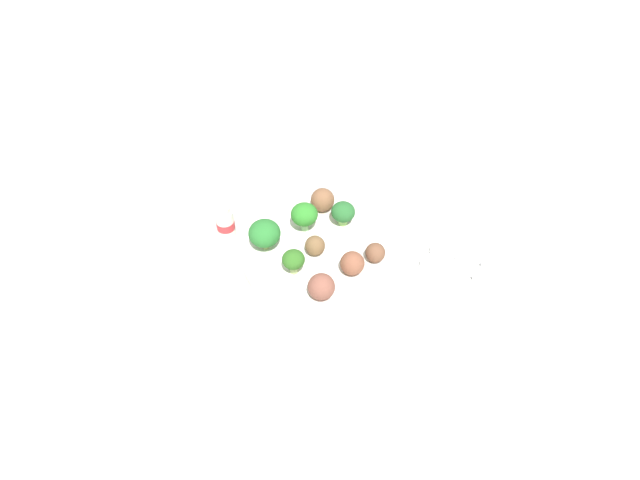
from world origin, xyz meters
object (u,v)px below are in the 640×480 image
at_px(broccoli_floret_front_left, 265,233).
at_px(meatball_front_right, 375,253).
at_px(broccoli_floret_near_rim, 293,260).
at_px(meatball_mid_left, 352,263).
at_px(meatball_far_rim, 321,287).
at_px(meatball_back_left, 323,200).
at_px(knife, 466,273).
at_px(broccoli_floret_front_right, 304,215).
at_px(yogurt_bottle, 225,223).
at_px(broccoli_floret_mid_right, 343,212).
at_px(napkin, 463,266).
at_px(plate, 320,251).
at_px(fork, 468,258).
at_px(meatball_mid_right, 315,246).

bearing_deg(broccoli_floret_front_left, meatball_front_right, 3.68).
distance_m(broccoli_floret_near_rim, meatball_mid_left, 0.10).
height_order(meatball_front_right, meatball_mid_left, meatball_mid_left).
xyz_separation_m(broccoli_floret_front_left, meatball_far_rim, (0.12, -0.08, -0.01)).
height_order(meatball_back_left, knife, meatball_back_left).
xyz_separation_m(broccoli_floret_front_right, yogurt_bottle, (-0.14, -0.03, -0.02)).
xyz_separation_m(broccoli_floret_mid_right, napkin, (0.22, -0.05, -0.04)).
bearing_deg(meatball_far_rim, meatball_back_left, 101.86).
height_order(plate, broccoli_floret_mid_right, broccoli_floret_mid_right).
xyz_separation_m(meatball_back_left, fork, (0.28, -0.06, -0.03)).
height_order(knife, yogurt_bottle, yogurt_bottle).
distance_m(meatball_back_left, knife, 0.29).
distance_m(meatball_mid_left, napkin, 0.20).
bearing_deg(broccoli_floret_mid_right, meatball_mid_right, -111.88).
height_order(plate, broccoli_floret_front_left, broccoli_floret_front_left).
distance_m(broccoli_floret_front_right, yogurt_bottle, 0.15).
height_order(broccoli_floret_mid_right, fork, broccoli_floret_mid_right).
bearing_deg(broccoli_floret_mid_right, yogurt_bottle, -164.21).
xyz_separation_m(broccoli_floret_front_right, napkin, (0.29, -0.02, -0.05)).
bearing_deg(napkin, fork, 63.43).
bearing_deg(broccoli_floret_front_left, broccoli_floret_front_right, 46.17).
bearing_deg(broccoli_floret_front_right, napkin, -3.28).
distance_m(broccoli_floret_near_rim, meatball_back_left, 0.16).
bearing_deg(knife, napkin, 108.83).
bearing_deg(fork, napkin, -116.57).
bearing_deg(napkin, broccoli_floret_front_left, -172.98).
xyz_separation_m(broccoli_floret_front_right, meatball_mid_left, (0.10, -0.08, -0.02)).
height_order(broccoli_floret_front_right, meatball_mid_right, broccoli_floret_front_right).
bearing_deg(meatball_far_rim, meatball_front_right, 53.14).
relative_size(napkin, fork, 1.40).
height_order(meatball_mid_right, meatball_mid_left, meatball_mid_left).
distance_m(meatball_far_rim, napkin, 0.26).
bearing_deg(plate, napkin, 5.38).
distance_m(knife, yogurt_bottle, 0.43).
distance_m(meatball_mid_left, meatball_far_rim, 0.07).
bearing_deg(fork, meatball_mid_left, -156.88).
height_order(meatball_mid_right, knife, meatball_mid_right).
bearing_deg(yogurt_bottle, broccoli_floret_front_left, -19.87).
distance_m(broccoli_floret_front_left, yogurt_bottle, 0.09).
xyz_separation_m(meatball_mid_left, meatball_far_rim, (-0.04, -0.06, 0.00)).
xyz_separation_m(plate, broccoli_floret_mid_right, (0.03, 0.07, 0.04)).
distance_m(meatball_far_rim, fork, 0.28).
distance_m(broccoli_floret_front_right, broccoli_floret_near_rim, 0.10).
relative_size(broccoli_floret_near_rim, knife, 0.32).
xyz_separation_m(broccoli_floret_front_right, fork, (0.29, 0.00, -0.04)).
bearing_deg(meatball_mid_left, meatball_back_left, 120.00).
relative_size(broccoli_floret_front_left, broccoli_floret_near_rim, 1.23).
bearing_deg(knife, fork, 86.20).
bearing_deg(meatball_back_left, fork, -12.20).
bearing_deg(broccoli_floret_near_rim, meatball_far_rim, -35.27).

